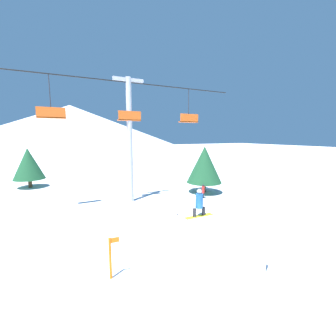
{
  "coord_description": "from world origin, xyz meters",
  "views": [
    {
      "loc": [
        -4.6,
        -6.69,
        5.43
      ],
      "look_at": [
        1.5,
        5.48,
        3.43
      ],
      "focal_mm": 24.0,
      "sensor_mm": 36.0,
      "label": 1
    }
  ],
  "objects": [
    {
      "name": "snow_ramp",
      "position": [
        1.5,
        0.69,
        0.82
      ],
      "size": [
        2.04,
        3.6,
        1.63
      ],
      "color": "white",
      "rests_on": "ground_plane"
    },
    {
      "name": "pine_tree_near",
      "position": [
        7.81,
        10.45,
        2.7
      ],
      "size": [
        3.29,
        3.29,
        4.42
      ],
      "color": "#4C3823",
      "rests_on": "ground_plane"
    },
    {
      "name": "mountain_ridge",
      "position": [
        0.0,
        68.91,
        7.2
      ],
      "size": [
        76.77,
        76.77,
        14.4
      ],
      "color": "silver",
      "rests_on": "ground_plane"
    },
    {
      "name": "chairlift",
      "position": [
        0.75,
        10.8,
        5.79
      ],
      "size": [
        19.27,
        0.44,
        9.86
      ],
      "color": "#B2B2B7",
      "rests_on": "ground_plane"
    },
    {
      "name": "distant_skier",
      "position": [
        6.6,
        8.87,
        0.67
      ],
      "size": [
        0.24,
        0.24,
        1.23
      ],
      "color": "black",
      "rests_on": "ground_plane"
    },
    {
      "name": "ground_plane",
      "position": [
        0.0,
        0.0,
        0.0
      ],
      "size": [
        220.0,
        220.0,
        0.0
      ],
      "primitive_type": "plane",
      "color": "white"
    },
    {
      "name": "snowboarder",
      "position": [
        1.24,
        1.71,
        2.29
      ],
      "size": [
        1.47,
        0.35,
        1.33
      ],
      "color": "yellow",
      "rests_on": "snow_ramp"
    },
    {
      "name": "trail_marker",
      "position": [
        -3.01,
        1.33,
        0.87
      ],
      "size": [
        0.41,
        0.1,
        1.63
      ],
      "color": "orange",
      "rests_on": "ground_plane"
    },
    {
      "name": "pine_tree_far",
      "position": [
        -7.23,
        20.38,
        2.51
      ],
      "size": [
        3.04,
        3.04,
        4.15
      ],
      "color": "#4C3823",
      "rests_on": "ground_plane"
    }
  ]
}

